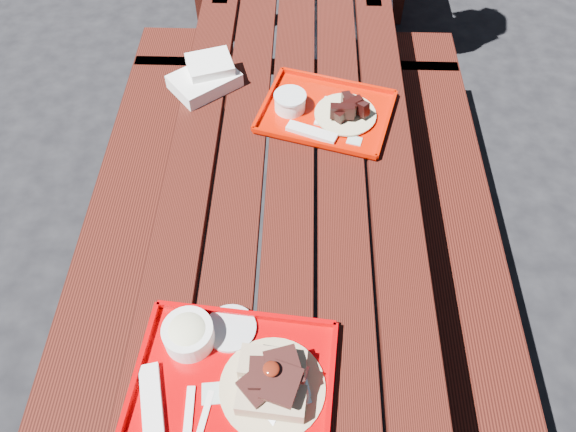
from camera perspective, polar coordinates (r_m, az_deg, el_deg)
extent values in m
plane|color=black|center=(2.24, 0.12, -9.65)|extent=(60.00, 60.00, 0.00)
cube|color=#42130C|center=(1.66, -10.27, 2.51)|extent=(0.14, 2.40, 0.04)
cube|color=#42130C|center=(1.63, -5.10, 2.42)|extent=(0.14, 2.40, 0.04)
cube|color=#42130C|center=(1.63, 0.16, 2.30)|extent=(0.14, 2.40, 0.04)
cube|color=#42130C|center=(1.63, 5.45, 2.17)|extent=(0.14, 2.40, 0.04)
cube|color=#42130C|center=(1.65, 10.66, 2.01)|extent=(0.14, 2.40, 0.04)
cube|color=#42130C|center=(1.96, -17.06, -2.96)|extent=(0.25, 2.40, 0.04)
cube|color=#42130C|center=(2.65, -12.13, 9.46)|extent=(0.06, 0.06, 0.42)
cube|color=#42130C|center=(1.95, 17.51, -3.83)|extent=(0.25, 2.40, 0.04)
cube|color=#42130C|center=(2.64, 13.54, 8.87)|extent=(0.06, 0.06, 0.42)
cube|color=#42130C|center=(2.58, -6.09, 13.98)|extent=(0.06, 0.06, 0.75)
cube|color=#42130C|center=(2.58, 7.67, 13.68)|extent=(0.06, 0.06, 0.75)
cube|color=#42130C|center=(2.53, 0.80, 14.90)|extent=(1.40, 0.06, 0.04)
cube|color=#BA0003|center=(1.32, -5.58, -16.61)|extent=(0.46, 0.37, 0.01)
cube|color=#BA0003|center=(1.37, -4.32, -9.89)|extent=(0.43, 0.05, 0.02)
cube|color=#BA0003|center=(1.29, 4.30, -17.55)|extent=(0.04, 0.33, 0.02)
cube|color=#BA0003|center=(1.35, -15.00, -14.84)|extent=(0.04, 0.33, 0.02)
cylinder|color=tan|center=(1.30, -1.60, -17.00)|extent=(0.24, 0.24, 0.01)
cube|color=tan|center=(1.26, -1.73, -18.21)|extent=(0.15, 0.08, 0.04)
cube|color=tan|center=(1.29, -1.55, -14.89)|extent=(0.15, 0.08, 0.04)
ellipsoid|color=#56160A|center=(1.19, -1.74, -15.04)|extent=(0.04, 0.04, 0.01)
cylinder|color=white|center=(1.34, -10.06, -11.78)|extent=(0.12, 0.12, 0.06)
ellipsoid|color=beige|center=(1.32, -10.17, -11.45)|extent=(0.10, 0.10, 0.04)
cylinder|color=silver|center=(1.36, -5.85, -11.27)|extent=(0.12, 0.12, 0.01)
cube|color=white|center=(1.31, -13.65, -18.40)|extent=(0.09, 0.20, 0.02)
cube|color=white|center=(1.29, -10.11, -19.96)|extent=(0.02, 0.16, 0.01)
cube|color=white|center=(1.29, -8.86, -20.61)|extent=(0.04, 0.17, 0.00)
cube|color=silver|center=(1.31, -7.63, -17.43)|extent=(0.05, 0.05, 0.00)
cube|color=#C51200|center=(1.82, 3.88, 10.34)|extent=(0.46, 0.40, 0.01)
cube|color=#C51200|center=(1.93, 5.10, 13.51)|extent=(0.38, 0.12, 0.02)
cube|color=#C51200|center=(1.71, 2.58, 7.42)|extent=(0.38, 0.12, 0.02)
cube|color=#C51200|center=(1.79, 10.00, 9.26)|extent=(0.09, 0.29, 0.02)
cube|color=#C51200|center=(1.86, -2.04, 11.88)|extent=(0.09, 0.29, 0.02)
cube|color=silver|center=(1.81, 5.27, 10.24)|extent=(0.16, 0.16, 0.01)
cylinder|color=beige|center=(1.81, 5.84, 10.27)|extent=(0.20, 0.20, 0.01)
cylinder|color=white|center=(1.81, 0.20, 11.43)|extent=(0.10, 0.10, 0.05)
cylinder|color=silver|center=(1.79, 0.20, 12.10)|extent=(0.10, 0.10, 0.01)
cube|color=white|center=(1.74, 2.42, 8.51)|extent=(0.16, 0.10, 0.01)
cube|color=#B1C9C5|center=(1.74, 6.76, 7.62)|extent=(0.05, 0.05, 0.00)
cube|color=white|center=(1.93, -8.47, 13.42)|extent=(0.26, 0.25, 0.05)
cube|color=white|center=(1.92, -7.94, 14.94)|extent=(0.17, 0.16, 0.04)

